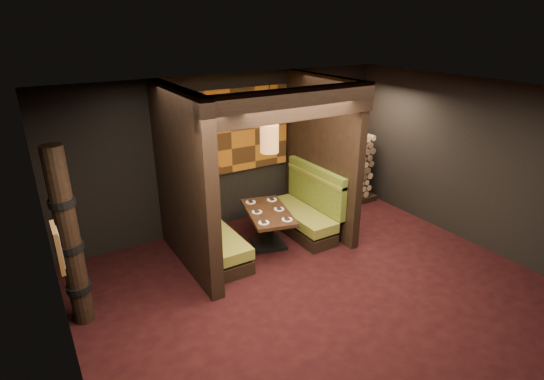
% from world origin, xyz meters
% --- Properties ---
extents(floor, '(6.50, 5.50, 0.02)m').
position_xyz_m(floor, '(0.00, 0.00, -0.01)').
color(floor, black).
rests_on(floor, ground).
extents(ceiling, '(6.50, 5.50, 0.02)m').
position_xyz_m(ceiling, '(0.00, 0.00, 2.86)').
color(ceiling, black).
rests_on(ceiling, ground).
extents(wall_back, '(6.50, 0.02, 2.85)m').
position_xyz_m(wall_back, '(0.00, 2.76, 1.43)').
color(wall_back, black).
rests_on(wall_back, ground).
extents(wall_front, '(6.50, 0.02, 2.85)m').
position_xyz_m(wall_front, '(0.00, -2.76, 1.43)').
color(wall_front, black).
rests_on(wall_front, ground).
extents(wall_left, '(0.02, 5.50, 2.85)m').
position_xyz_m(wall_left, '(-3.26, 0.00, 1.43)').
color(wall_left, black).
rests_on(wall_left, ground).
extents(wall_right, '(0.02, 5.50, 2.85)m').
position_xyz_m(wall_right, '(3.26, 0.00, 1.43)').
color(wall_right, black).
rests_on(wall_right, ground).
extents(partition_left, '(0.20, 2.20, 2.85)m').
position_xyz_m(partition_left, '(-1.35, 1.65, 1.43)').
color(partition_left, black).
rests_on(partition_left, floor).
extents(partition_right, '(0.15, 2.10, 2.85)m').
position_xyz_m(partition_right, '(1.30, 1.70, 1.43)').
color(partition_right, black).
rests_on(partition_right, floor).
extents(header_beam, '(2.85, 0.18, 0.44)m').
position_xyz_m(header_beam, '(-0.02, 0.70, 2.63)').
color(header_beam, black).
rests_on(header_beam, partition_left).
extents(tapa_back_panel, '(2.40, 0.06, 1.55)m').
position_xyz_m(tapa_back_panel, '(-0.02, 2.71, 1.82)').
color(tapa_back_panel, '#AC5F17').
rests_on(tapa_back_panel, wall_back).
extents(tapa_side_panel, '(0.04, 1.85, 1.45)m').
position_xyz_m(tapa_side_panel, '(-1.23, 1.82, 1.85)').
color(tapa_side_panel, '#AC5F17').
rests_on(tapa_side_panel, partition_left).
extents(lacquer_shelf, '(0.60, 0.12, 0.07)m').
position_xyz_m(lacquer_shelf, '(-0.60, 2.65, 1.18)').
color(lacquer_shelf, '#541A0B').
rests_on(lacquer_shelf, wall_back).
extents(booth_bench_left, '(0.68, 1.60, 1.14)m').
position_xyz_m(booth_bench_left, '(-0.96, 1.65, 0.40)').
color(booth_bench_left, black).
rests_on(booth_bench_left, floor).
extents(booth_bench_right, '(0.68, 1.60, 1.14)m').
position_xyz_m(booth_bench_right, '(0.93, 1.65, 0.40)').
color(booth_bench_right, black).
rests_on(booth_bench_right, floor).
extents(dining_table, '(0.98, 1.39, 0.67)m').
position_xyz_m(dining_table, '(0.07, 1.54, 0.43)').
color(dining_table, black).
rests_on(dining_table, floor).
extents(place_settings, '(0.78, 1.12, 0.03)m').
position_xyz_m(place_settings, '(0.07, 1.54, 0.68)').
color(place_settings, white).
rests_on(place_settings, dining_table).
extents(pendant_lamp, '(0.30, 0.30, 1.12)m').
position_xyz_m(pendant_lamp, '(0.07, 1.49, 1.95)').
color(pendant_lamp, '#AE6D37').
rests_on(pendant_lamp, ceiling).
extents(framed_picture, '(0.05, 0.36, 0.46)m').
position_xyz_m(framed_picture, '(-3.22, 0.10, 1.62)').
color(framed_picture, olive).
rests_on(framed_picture, wall_left).
extents(totem_column, '(0.31, 0.31, 2.40)m').
position_xyz_m(totem_column, '(-3.05, 1.10, 1.19)').
color(totem_column, black).
rests_on(totem_column, floor).
extents(firewood_stack, '(1.73, 0.70, 1.50)m').
position_xyz_m(firewood_stack, '(2.29, 2.35, 0.75)').
color(firewood_stack, black).
rests_on(firewood_stack, floor).
extents(mosaic_header, '(1.83, 0.10, 0.56)m').
position_xyz_m(mosaic_header, '(2.29, 2.68, 1.78)').
color(mosaic_header, '#670808').
rests_on(mosaic_header, wall_back).
extents(bay_front_post, '(0.08, 0.08, 2.85)m').
position_xyz_m(bay_front_post, '(1.39, 1.96, 1.43)').
color(bay_front_post, black).
rests_on(bay_front_post, floor).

